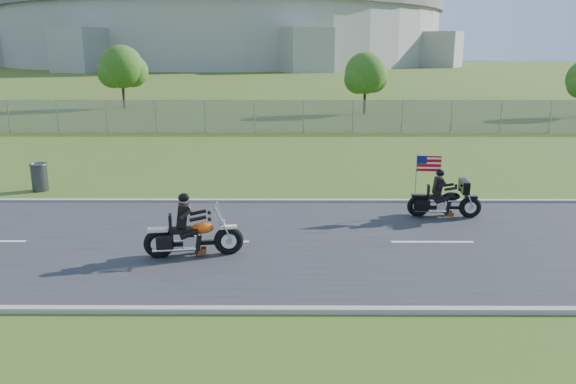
{
  "coord_description": "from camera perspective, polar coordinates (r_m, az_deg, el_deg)",
  "views": [
    {
      "loc": [
        0.2,
        -14.18,
        5.08
      ],
      "look_at": [
        0.14,
        0.0,
        1.42
      ],
      "focal_mm": 35.0,
      "sensor_mm": 36.0,
      "label": 1
    }
  ],
  "objects": [
    {
      "name": "motorcycle_follow",
      "position": [
        17.78,
        15.58,
        -0.92
      ],
      "size": [
        2.25,
        0.75,
        1.88
      ],
      "rotation": [
        0.0,
        0.0,
        -0.08
      ],
      "color": "black",
      "rests_on": "ground"
    },
    {
      "name": "tree_fence_near",
      "position": [
        44.65,
        7.92,
        11.66
      ],
      "size": [
        3.52,
        3.28,
        4.75
      ],
      "color": "#382316",
      "rests_on": "ground"
    },
    {
      "name": "stadium",
      "position": [
        185.58,
        -6.31,
        17.66
      ],
      "size": [
        140.4,
        140.4,
        29.2
      ],
      "color": "#A3A099",
      "rests_on": "ground"
    },
    {
      "name": "motorcycle_lead",
      "position": [
        14.15,
        -9.71,
        -4.51
      ],
      "size": [
        2.47,
        0.83,
        1.66
      ],
      "rotation": [
        0.0,
        0.0,
        0.15
      ],
      "color": "black",
      "rests_on": "ground"
    },
    {
      "name": "tree_fence_mid",
      "position": [
        50.29,
        -16.47,
        11.9
      ],
      "size": [
        3.96,
        3.69,
        5.3
      ],
      "color": "#382316",
      "rests_on": "ground"
    },
    {
      "name": "curb_south",
      "position": [
        11.31,
        -0.83,
        -11.92
      ],
      "size": [
        120.0,
        0.18,
        0.12
      ],
      "primitive_type": "cube",
      "color": "#9E9B93",
      "rests_on": "ground"
    },
    {
      "name": "fence",
      "position": [
        34.81,
        -8.43,
        7.61
      ],
      "size": [
        60.0,
        0.03,
        2.0
      ],
      "primitive_type": "cube",
      "color": "gray",
      "rests_on": "ground"
    },
    {
      "name": "trash_can",
      "position": [
        22.29,
        -23.93,
        1.35
      ],
      "size": [
        0.61,
        0.61,
        0.98
      ],
      "primitive_type": "cylinder",
      "rotation": [
        0.0,
        0.0,
        0.07
      ],
      "color": "#3E3F44",
      "rests_on": "ground"
    },
    {
      "name": "curb_north",
      "position": [
        18.91,
        -0.38,
        -0.94
      ],
      "size": [
        120.0,
        0.18,
        0.12
      ],
      "primitive_type": "cube",
      "color": "#9E9B93",
      "rests_on": "ground"
    },
    {
      "name": "road",
      "position": [
        15.06,
        -0.55,
        -5.15
      ],
      "size": [
        120.0,
        8.0,
        0.04
      ],
      "primitive_type": "cube",
      "color": "#28282B",
      "rests_on": "ground"
    },
    {
      "name": "ground",
      "position": [
        15.06,
        -0.55,
        -5.22
      ],
      "size": [
        420.0,
        420.0,
        0.0
      ],
      "primitive_type": "plane",
      "color": "#364C17",
      "rests_on": "ground"
    }
  ]
}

